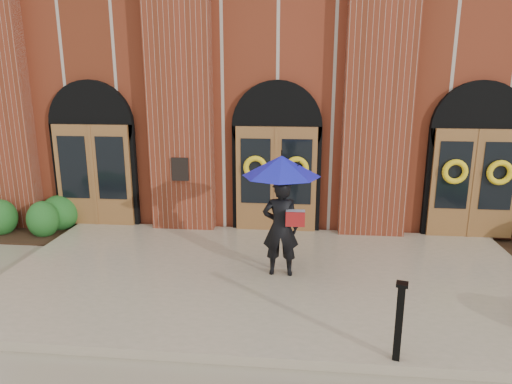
# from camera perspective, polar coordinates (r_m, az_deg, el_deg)

# --- Properties ---
(ground) EXTENTS (90.00, 90.00, 0.00)m
(ground) POSITION_cam_1_polar(r_m,az_deg,el_deg) (8.70, 1.32, -11.47)
(ground) COLOR gray
(ground) RESTS_ON ground
(landing) EXTENTS (10.00, 5.30, 0.15)m
(landing) POSITION_cam_1_polar(r_m,az_deg,el_deg) (8.81, 1.41, -10.61)
(landing) COLOR tan
(landing) RESTS_ON ground
(church_building) EXTENTS (16.20, 12.53, 7.00)m
(church_building) POSITION_cam_1_polar(r_m,az_deg,el_deg) (16.61, 3.89, 13.35)
(church_building) COLOR maroon
(church_building) RESTS_ON ground
(man_with_umbrella) EXTENTS (1.44, 1.44, 2.26)m
(man_with_umbrella) POSITION_cam_1_polar(r_m,az_deg,el_deg) (8.25, 3.18, -0.09)
(man_with_umbrella) COLOR black
(man_with_umbrella) RESTS_ON landing
(metal_post) EXTENTS (0.18, 0.18, 1.10)m
(metal_post) POSITION_cam_1_polar(r_m,az_deg,el_deg) (6.40, 17.46, -15.01)
(metal_post) COLOR black
(metal_post) RESTS_ON landing
(hedge_wall_left) EXTENTS (3.23, 1.29, 0.83)m
(hedge_wall_left) POSITION_cam_1_polar(r_m,az_deg,el_deg) (12.41, -26.12, -2.93)
(hedge_wall_left) COLOR #1C4E1A
(hedge_wall_left) RESTS_ON ground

